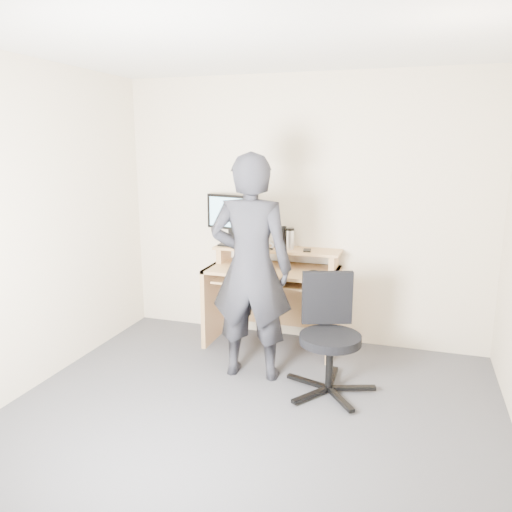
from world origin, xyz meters
The scene contains 14 objects.
ground centered at (0.00, 0.00, 0.00)m, with size 3.50×3.50×0.00m, color #535358.
back_wall centered at (0.00, 1.75, 1.25)m, with size 3.50×0.02×2.50m, color beige.
ceiling centered at (0.00, 0.00, 2.50)m, with size 3.50×3.50×0.02m, color white.
desk centered at (-0.20, 1.53, 0.55)m, with size 1.20×0.60×0.91m.
monitor centered at (-0.66, 1.58, 1.20)m, with size 0.51×0.16×0.49m.
external_drive centered at (-0.16, 1.62, 1.01)m, with size 0.07×0.13×0.20m, color black.
travel_mug centered at (-0.07, 1.59, 1.00)m, with size 0.08×0.08×0.18m, color silver.
smartphone centered at (0.10, 1.57, 0.92)m, with size 0.07×0.13×0.01m, color black.
charger centered at (-0.35, 1.50, 0.93)m, with size 0.04×0.04×0.04m, color black.
headphones centered at (-0.32, 1.64, 0.92)m, with size 0.16×0.16×0.02m, color silver.
keyboard centered at (-0.32, 1.36, 0.67)m, with size 0.46×0.18×0.03m, color black.
mouse centered at (0.20, 1.35, 0.77)m, with size 0.10×0.06×0.04m, color black.
office_chair centered at (0.45, 0.74, 0.48)m, with size 0.71×0.67×0.89m.
person centered at (-0.19, 0.80, 0.91)m, with size 0.66×0.44×1.82m, color black.
Camera 1 is at (1.01, -2.85, 1.88)m, focal length 35.00 mm.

